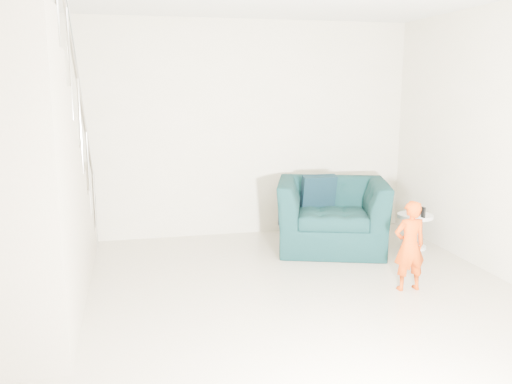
# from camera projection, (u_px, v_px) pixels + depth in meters

# --- Properties ---
(floor) EXTENTS (5.50, 5.50, 0.00)m
(floor) POSITION_uv_depth(u_px,v_px,m) (271.00, 323.00, 4.40)
(floor) COLOR tan
(floor) RESTS_ON ground
(back_wall) EXTENTS (5.00, 0.00, 5.00)m
(back_wall) POSITION_uv_depth(u_px,v_px,m) (217.00, 130.00, 6.77)
(back_wall) COLOR beige
(back_wall) RESTS_ON floor
(armchair) EXTENTS (1.53, 1.43, 0.81)m
(armchair) POSITION_uv_depth(u_px,v_px,m) (332.00, 215.00, 6.35)
(armchair) COLOR black
(armchair) RESTS_ON floor
(toddler) EXTENTS (0.31, 0.21, 0.86)m
(toddler) POSITION_uv_depth(u_px,v_px,m) (410.00, 246.00, 5.04)
(toddler) COLOR #A83005
(toddler) RESTS_ON floor
(side_table) EXTENTS (0.41, 0.41, 0.41)m
(side_table) POSITION_uv_depth(u_px,v_px,m) (415.00, 225.00, 6.37)
(side_table) COLOR silver
(side_table) RESTS_ON floor
(staircase) EXTENTS (1.02, 3.03, 3.62)m
(staircase) POSITION_uv_depth(u_px,v_px,m) (11.00, 207.00, 4.30)
(staircase) COLOR #ADA089
(staircase) RESTS_ON floor
(cushion) EXTENTS (0.41, 0.20, 0.41)m
(cushion) POSITION_uv_depth(u_px,v_px,m) (318.00, 191.00, 6.53)
(cushion) COLOR black
(cushion) RESTS_ON armchair
(throw) EXTENTS (0.05, 0.47, 0.53)m
(throw) POSITION_uv_depth(u_px,v_px,m) (286.00, 208.00, 6.26)
(throw) COLOR black
(throw) RESTS_ON armchair
(phone) EXTENTS (0.02, 0.05, 0.10)m
(phone) POSITION_uv_depth(u_px,v_px,m) (423.00, 212.00, 4.99)
(phone) COLOR black
(phone) RESTS_ON toddler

